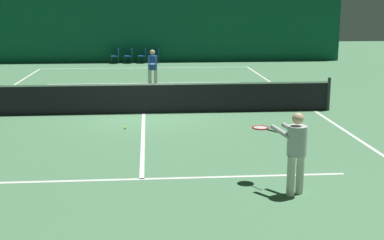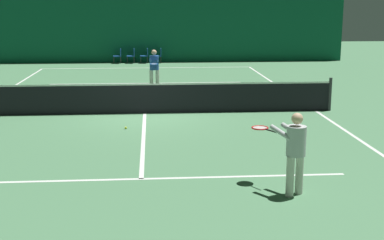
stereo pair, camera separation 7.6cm
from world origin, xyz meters
name	(u,v)px [view 1 (the left image)]	position (x,y,z in m)	size (l,w,h in m)	color
ground_plane	(144,113)	(0.00, 0.00, 0.00)	(60.00, 60.00, 0.00)	#4C7F56
backdrop_curtain	(145,31)	(0.00, 14.67, 1.82)	(23.00, 0.12, 3.64)	#0F5138
court_line_baseline_far	(145,68)	(0.00, 11.90, 0.00)	(11.00, 0.10, 0.00)	white
court_line_service_far	(145,83)	(0.00, 6.40, 0.00)	(8.25, 0.10, 0.00)	white
court_line_service_near	(142,179)	(0.00, -6.40, 0.00)	(8.25, 0.10, 0.00)	white
court_line_sideline_right	(314,111)	(5.50, 0.00, 0.00)	(0.10, 23.80, 0.00)	white
court_line_centre	(144,113)	(0.00, 0.00, 0.00)	(0.10, 12.80, 0.00)	white
tennis_net	(143,98)	(0.00, 0.00, 0.51)	(12.00, 0.10, 1.07)	black
player_near	(295,147)	(2.77, -7.47, 0.89)	(0.96, 1.28, 1.53)	beige
player_far	(153,66)	(0.34, 4.85, 0.92)	(0.40, 1.32, 1.57)	beige
courtside_chair_0	(116,55)	(-1.63, 14.12, 0.49)	(0.44, 0.44, 0.84)	#2D2D2D
courtside_chair_1	(130,55)	(-0.87, 14.12, 0.49)	(0.44, 0.44, 0.84)	#2D2D2D
courtside_chair_2	(143,55)	(-0.11, 14.12, 0.49)	(0.44, 0.44, 0.84)	#2D2D2D
courtside_chair_3	(157,55)	(0.66, 14.12, 0.49)	(0.44, 0.44, 0.84)	#2D2D2D
tennis_ball	(125,128)	(-0.50, -2.07, 0.03)	(0.07, 0.07, 0.07)	#D1DB33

